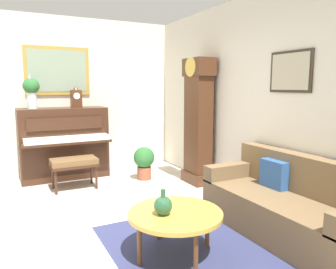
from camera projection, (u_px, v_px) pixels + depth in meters
ground_plane at (79, 233)px, 3.63m from camera, size 6.40×6.00×0.10m
wall_left at (45, 96)px, 5.70m from camera, size 0.13×4.90×2.80m
wall_back at (251, 99)px, 4.49m from camera, size 5.30×0.13×2.80m
area_rug at (198, 254)px, 3.07m from camera, size 2.10×1.50×0.01m
piano at (64, 143)px, 5.60m from camera, size 0.87×1.44×1.22m
piano_bench at (74, 163)px, 4.99m from camera, size 0.42×0.70×0.48m
grandfather_clock at (198, 125)px, 5.24m from camera, size 0.52×0.34×2.03m
couch at (287, 206)px, 3.47m from camera, size 1.90×0.80×0.84m
coffee_table at (175, 215)px, 3.00m from camera, size 0.88×0.88×0.43m
mantel_clock at (76, 98)px, 5.59m from camera, size 0.13×0.18×0.38m
flower_vase at (31, 89)px, 5.25m from camera, size 0.26×0.26×0.58m
green_jug at (163, 205)px, 2.92m from camera, size 0.17×0.17×0.24m
potted_plant at (144, 161)px, 5.53m from camera, size 0.36×0.36×0.56m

